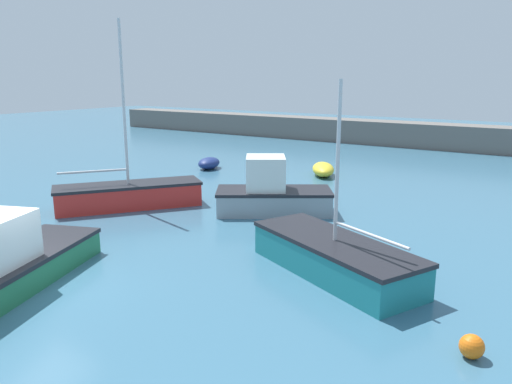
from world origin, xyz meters
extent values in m
cube|color=#38667F|center=(0.00, 0.00, -0.10)|extent=(120.00, 120.00, 0.20)
cube|color=#66605B|center=(0.00, 32.57, 0.93)|extent=(61.09, 2.62, 1.86)
ellipsoid|color=yellow|center=(-0.49, 17.96, 0.36)|extent=(2.38, 2.90, 0.71)
cube|color=#287A4C|center=(-0.51, -0.31, 0.32)|extent=(4.07, 6.50, 0.65)
cube|color=black|center=(-0.51, -0.31, 0.71)|extent=(4.16, 6.63, 0.12)
cube|color=gray|center=(1.30, 9.91, 0.41)|extent=(4.80, 4.09, 0.83)
cube|color=black|center=(1.30, 9.91, 0.89)|extent=(4.89, 4.17, 0.12)
cube|color=silver|center=(1.02, 9.72, 1.56)|extent=(2.15, 2.16, 1.46)
ellipsoid|color=navy|center=(-7.08, 16.09, 0.33)|extent=(1.75, 2.18, 0.67)
cube|color=teal|center=(6.09, 5.36, 0.44)|extent=(5.58, 3.86, 0.87)
cube|color=black|center=(6.09, 5.36, 0.93)|extent=(5.69, 3.93, 0.12)
cylinder|color=silver|center=(6.09, 5.36, 3.09)|extent=(0.10, 0.10, 4.43)
cylinder|color=silver|center=(7.26, 4.83, 1.50)|extent=(2.38, 1.13, 0.08)
cube|color=red|center=(-4.16, 7.23, 0.45)|extent=(4.71, 5.67, 0.90)
cube|color=black|center=(-4.16, 7.23, 0.96)|extent=(4.80, 5.78, 0.12)
cylinder|color=silver|center=(-4.16, 7.23, 4.23)|extent=(0.11, 0.11, 6.67)
cylinder|color=silver|center=(-4.96, 6.12, 1.62)|extent=(1.66, 2.26, 0.09)
sphere|color=orange|center=(10.14, 2.97, 0.24)|extent=(0.48, 0.48, 0.48)
camera|label=1|loc=(11.53, -6.63, 5.36)|focal=35.00mm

